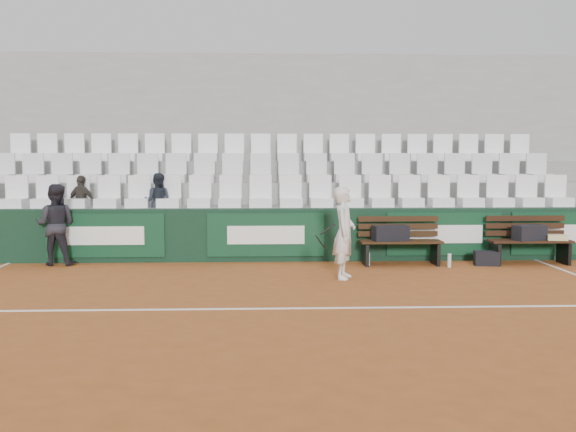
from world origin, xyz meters
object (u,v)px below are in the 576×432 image
object	(u,v)px
spectator_c	(157,179)
ball_kid	(56,225)
water_bottle_near	(368,259)
bench_left	(400,253)
bench_right	(529,252)
spectator_b	(81,180)
tennis_player	(344,233)
sports_bag_right	(530,233)
water_bottle_far	(449,261)
sports_bag_left	(391,233)
sports_bag_ground	(486,258)

from	to	relation	value
spectator_c	ball_kid	bearing A→B (deg)	33.09
water_bottle_near	bench_left	bearing A→B (deg)	6.50
bench_right	spectator_b	distance (m)	8.67
tennis_player	ball_kid	xyz separation A→B (m)	(-5.11, 1.55, -0.00)
spectator_b	spectator_c	world-z (taller)	spectator_c
bench_right	water_bottle_near	size ratio (longest dim) A/B	6.28
bench_right	ball_kid	size ratio (longest dim) A/B	1.00
sports_bag_right	spectator_c	bearing A→B (deg)	171.08
water_bottle_far	tennis_player	distance (m)	2.35
water_bottle_far	sports_bag_left	bearing A→B (deg)	161.81
sports_bag_ground	spectator_c	xyz separation A→B (m)	(-6.17, 1.20, 1.43)
water_bottle_near	spectator_c	world-z (taller)	spectator_c
bench_right	spectator_c	size ratio (longest dim) A/B	1.34
bench_left	ball_kid	size ratio (longest dim) A/B	1.00
ball_kid	spectator_b	xyz separation A→B (m)	(0.25, 0.85, 0.79)
bench_left	spectator_b	distance (m)	6.31
ball_kid	water_bottle_far	bearing A→B (deg)	177.84
sports_bag_left	ball_kid	xyz separation A→B (m)	(-6.14, 0.21, 0.16)
sports_bag_left	tennis_player	size ratio (longest dim) A/B	0.43
sports_bag_left	tennis_player	world-z (taller)	tennis_player
sports_bag_right	water_bottle_near	world-z (taller)	sports_bag_right
sports_bag_left	water_bottle_far	xyz separation A→B (m)	(1.01, -0.33, -0.47)
bench_right	water_bottle_near	xyz separation A→B (m)	(-3.03, -0.07, -0.11)
sports_bag_right	water_bottle_far	bearing A→B (deg)	-169.29
sports_bag_left	bench_right	bearing A→B (deg)	-0.07
bench_right	spectator_b	size ratio (longest dim) A/B	1.39
water_bottle_far	sports_bag_ground	bearing A→B (deg)	14.93
sports_bag_right	tennis_player	distance (m)	3.84
water_bottle_near	bench_right	bearing A→B (deg)	1.36
bench_left	sports_bag_ground	world-z (taller)	bench_left
spectator_c	bench_left	bearing A→B (deg)	173.72
bench_left	water_bottle_near	distance (m)	0.62
bench_right	sports_bag_left	world-z (taller)	sports_bag_left
sports_bag_left	water_bottle_far	distance (m)	1.16
bench_right	sports_bag_right	distance (m)	0.37
bench_left	water_bottle_far	distance (m)	0.89
spectator_b	water_bottle_far	bearing A→B (deg)	-168.13
water_bottle_far	spectator_c	world-z (taller)	spectator_c
tennis_player	water_bottle_near	bearing A→B (deg)	64.23
sports_bag_left	spectator_c	bearing A→B (deg)	166.43
sports_bag_left	sports_bag_ground	distance (m)	1.82
water_bottle_far	ball_kid	xyz separation A→B (m)	(-7.15, 0.54, 0.62)
bench_right	ball_kid	bearing A→B (deg)	178.58
sports_bag_right	spectator_c	distance (m)	7.15
sports_bag_ground	tennis_player	size ratio (longest dim) A/B	0.29
spectator_c	water_bottle_far	bearing A→B (deg)	172.38
sports_bag_right	spectator_b	xyz separation A→B (m)	(-8.48, 1.10, 0.95)
bench_left	water_bottle_near	size ratio (longest dim) A/B	6.28
bench_left	ball_kid	distance (m)	6.35
water_bottle_far	spectator_b	world-z (taller)	spectator_b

